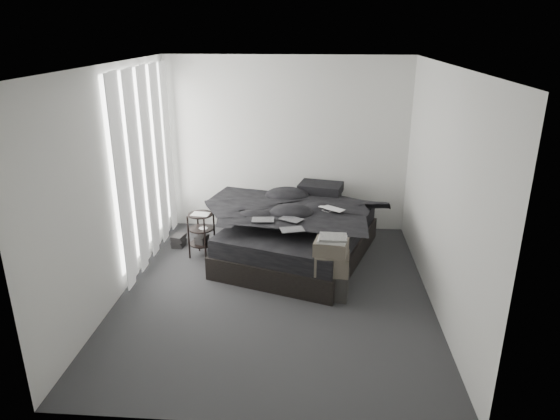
# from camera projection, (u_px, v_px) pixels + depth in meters

# --- Properties ---
(floor) EXTENTS (3.60, 4.20, 0.01)m
(floor) POSITION_uv_depth(u_px,v_px,m) (275.00, 292.00, 5.91)
(floor) COLOR #2F2F31
(floor) RESTS_ON ground
(ceiling) EXTENTS (3.60, 4.20, 0.01)m
(ceiling) POSITION_uv_depth(u_px,v_px,m) (274.00, 65.00, 5.02)
(ceiling) COLOR white
(ceiling) RESTS_ON ground
(wall_back) EXTENTS (3.60, 0.01, 2.60)m
(wall_back) POSITION_uv_depth(u_px,v_px,m) (286.00, 145.00, 7.43)
(wall_back) COLOR silver
(wall_back) RESTS_ON ground
(wall_front) EXTENTS (3.60, 0.01, 2.60)m
(wall_front) POSITION_uv_depth(u_px,v_px,m) (249.00, 278.00, 3.50)
(wall_front) COLOR silver
(wall_front) RESTS_ON ground
(wall_left) EXTENTS (0.01, 4.20, 2.60)m
(wall_left) POSITION_uv_depth(u_px,v_px,m) (115.00, 184.00, 5.59)
(wall_left) COLOR silver
(wall_left) RESTS_ON ground
(wall_right) EXTENTS (0.01, 4.20, 2.60)m
(wall_right) POSITION_uv_depth(u_px,v_px,m) (442.00, 192.00, 5.34)
(wall_right) COLOR silver
(wall_right) RESTS_ON ground
(window_left) EXTENTS (0.02, 2.00, 2.30)m
(window_left) POSITION_uv_depth(u_px,v_px,m) (143.00, 160.00, 6.42)
(window_left) COLOR white
(window_left) RESTS_ON wall_left
(curtain_left) EXTENTS (0.06, 2.12, 2.48)m
(curtain_left) POSITION_uv_depth(u_px,v_px,m) (147.00, 165.00, 6.44)
(curtain_left) COLOR white
(curtain_left) RESTS_ON wall_left
(bed) EXTENTS (2.25, 2.58, 0.30)m
(bed) POSITION_uv_depth(u_px,v_px,m) (299.00, 246.00, 6.80)
(bed) COLOR black
(bed) RESTS_ON floor
(mattress) EXTENTS (2.17, 2.50, 0.23)m
(mattress) POSITION_uv_depth(u_px,v_px,m) (299.00, 228.00, 6.71)
(mattress) COLOR black
(mattress) RESTS_ON bed
(duvet) EXTENTS (2.11, 2.27, 0.25)m
(duvet) POSITION_uv_depth(u_px,v_px,m) (298.00, 213.00, 6.58)
(duvet) COLOR black
(duvet) RESTS_ON mattress
(pillow_lower) EXTENTS (0.76, 0.63, 0.15)m
(pillow_lower) POSITION_uv_depth(u_px,v_px,m) (316.00, 196.00, 7.39)
(pillow_lower) COLOR black
(pillow_lower) RESTS_ON mattress
(pillow_upper) EXTENTS (0.69, 0.55, 0.14)m
(pillow_upper) POSITION_uv_depth(u_px,v_px,m) (321.00, 188.00, 7.30)
(pillow_upper) COLOR black
(pillow_upper) RESTS_ON pillow_lower
(laptop) EXTENTS (0.41, 0.39, 0.03)m
(laptop) POSITION_uv_depth(u_px,v_px,m) (330.00, 204.00, 6.48)
(laptop) COLOR silver
(laptop) RESTS_ON duvet
(comic_a) EXTENTS (0.28, 0.19, 0.01)m
(comic_a) POSITION_uv_depth(u_px,v_px,m) (263.00, 214.00, 6.18)
(comic_a) COLOR black
(comic_a) RESTS_ON duvet
(comic_b) EXTENTS (0.33, 0.29, 0.01)m
(comic_b) POSITION_uv_depth(u_px,v_px,m) (291.00, 213.00, 6.20)
(comic_b) COLOR black
(comic_b) RESTS_ON duvet
(comic_c) EXTENTS (0.31, 0.25, 0.01)m
(comic_c) POSITION_uv_depth(u_px,v_px,m) (292.00, 222.00, 5.87)
(comic_c) COLOR black
(comic_c) RESTS_ON duvet
(side_stand) EXTENTS (0.42, 0.42, 0.61)m
(side_stand) POSITION_uv_depth(u_px,v_px,m) (202.00, 235.00, 6.76)
(side_stand) COLOR black
(side_stand) RESTS_ON floor
(papers) EXTENTS (0.26, 0.20, 0.01)m
(papers) POSITION_uv_depth(u_px,v_px,m) (201.00, 214.00, 6.64)
(papers) COLOR white
(papers) RESTS_ON side_stand
(floor_books) EXTENTS (0.19, 0.24, 0.16)m
(floor_books) POSITION_uv_depth(u_px,v_px,m) (179.00, 241.00, 7.15)
(floor_books) COLOR black
(floor_books) RESTS_ON floor
(box_lower) EXTENTS (0.45, 0.38, 0.31)m
(box_lower) POSITION_uv_depth(u_px,v_px,m) (330.00, 284.00, 5.79)
(box_lower) COLOR black
(box_lower) RESTS_ON floor
(box_mid) EXTENTS (0.41, 0.33, 0.23)m
(box_mid) POSITION_uv_depth(u_px,v_px,m) (332.00, 263.00, 5.69)
(box_mid) COLOR #534B41
(box_mid) RESTS_ON box_lower
(box_upper) EXTENTS (0.42, 0.36, 0.16)m
(box_upper) POSITION_uv_depth(u_px,v_px,m) (331.00, 247.00, 5.64)
(box_upper) COLOR #534B41
(box_upper) RESTS_ON box_mid
(art_book_white) EXTENTS (0.35, 0.29, 0.03)m
(art_book_white) POSITION_uv_depth(u_px,v_px,m) (332.00, 239.00, 5.60)
(art_book_white) COLOR silver
(art_book_white) RESTS_ON box_upper
(art_book_snake) EXTENTS (0.31, 0.25, 0.03)m
(art_book_snake) POSITION_uv_depth(u_px,v_px,m) (333.00, 237.00, 5.58)
(art_book_snake) COLOR silver
(art_book_snake) RESTS_ON art_book_white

